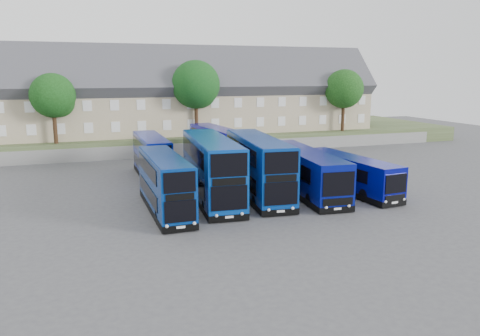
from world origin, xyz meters
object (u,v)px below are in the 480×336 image
Objects in this scene: tree_west at (54,97)px; tree_east at (345,90)px; tree_far at (355,86)px; dd_front_left at (165,185)px; dd_front_mid at (212,170)px; coach_east_a at (304,172)px; tree_mid at (197,86)px.

tree_east reaches higher than tree_west.
tree_far is at bearing 49.40° from tree_east.
dd_front_mid reaches higher than dd_front_left.
coach_east_a is 1.57× the size of tree_east.
tree_west is at bearing -178.21° from tree_mid.
dd_front_left is 1.23× the size of tree_east.
tree_mid is 26.80m from tree_far.
dd_front_left is 1.09× the size of tree_mid.
coach_east_a is at bearing 7.87° from dd_front_left.
coach_east_a is at bearing 2.55° from dd_front_mid.
coach_east_a is 29.49m from tree_west.
tree_west reaches higher than dd_front_mid.
dd_front_left is 1.31× the size of tree_west.
tree_far is at bearing 40.93° from dd_front_left.
tree_mid reaches higher than coach_east_a.
coach_east_a is 1.48× the size of tree_far.
tree_west is at bearing 123.54° from dd_front_mid.
dd_front_mid is at bearing -138.82° from tree_east.
tree_far is at bearing 9.46° from tree_west.
tree_far reaches higher than tree_east.
dd_front_mid is 24.70m from tree_west.
tree_west is (-11.75, 21.21, 4.71)m from dd_front_mid.
tree_far reaches higher than dd_front_mid.
tree_mid is at bearing 1.79° from tree_west.
coach_east_a is (7.73, -0.27, -0.64)m from dd_front_mid.
dd_front_mid is at bearing -176.97° from coach_east_a.
coach_east_a is at bearing -81.01° from tree_mid.
coach_east_a is 36.81m from tree_far.
dd_front_left reaches higher than coach_east_a.
dd_front_left is at bearing -148.57° from dd_front_mid.
dd_front_left is at bearing -71.38° from tree_west.
dd_front_mid reaches higher than coach_east_a.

